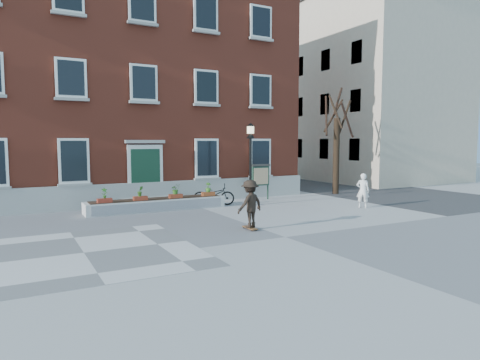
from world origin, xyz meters
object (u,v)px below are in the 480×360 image
parked_car (272,172)px  skateboarder (250,204)px  notice_board (261,176)px  bystander (363,191)px  bicycle (214,194)px  lamp_post (251,152)px

parked_car → skateboarder: (-10.64, -15.24, 0.19)m
parked_car → notice_board: (-6.38, -8.89, 0.55)m
bystander → skateboarder: bearing=64.0°
bystander → skateboarder: 7.24m
parked_car → skateboarder: skateboarder is taller
bicycle → skateboarder: (-1.27, -5.77, 0.39)m
notice_board → skateboarder: (-4.25, -6.36, -0.36)m
bicycle → lamp_post: lamp_post is taller
bicycle → notice_board: size_ratio=1.05×
bystander → lamp_post: 5.51m
lamp_post → notice_board: size_ratio=2.10×
notice_board → bystander: bearing=-58.9°
notice_board → skateboarder: size_ratio=1.07×
notice_board → parked_car: bearing=54.3°
skateboarder → notice_board: bearing=56.2°
bicycle → notice_board: (2.98, 0.59, 0.74)m
bystander → notice_board: bearing=-9.1°
parked_car → lamp_post: (-7.83, -10.35, 1.83)m
bicycle → parked_car: 13.32m
bicycle → notice_board: notice_board is taller
bicycle → lamp_post: size_ratio=0.50×
parked_car → bystander: bystander is taller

